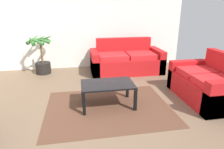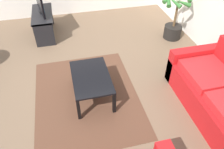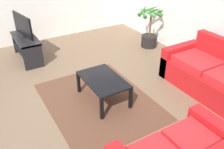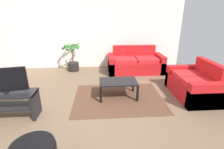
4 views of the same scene
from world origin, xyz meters
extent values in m
plane|color=brown|center=(0.00, 0.00, 0.00)|extent=(6.60, 6.60, 0.00)
cube|color=silver|center=(0.00, 3.00, 1.35)|extent=(6.00, 0.06, 2.70)
cube|color=red|center=(1.15, 2.25, 0.21)|extent=(1.93, 0.90, 0.42)
cube|color=red|center=(1.15, 2.62, 0.66)|extent=(1.57, 0.16, 0.48)
cube|color=red|center=(0.28, 2.25, 0.31)|extent=(0.18, 0.90, 0.62)
cube|color=red|center=(2.03, 2.25, 0.31)|extent=(0.18, 0.90, 0.62)
cube|color=red|center=(0.76, 2.20, 0.48)|extent=(0.74, 0.66, 0.12)
cube|color=red|center=(1.55, 2.20, 0.48)|extent=(0.74, 0.66, 0.12)
cube|color=red|center=(2.25, 0.33, 0.21)|extent=(0.90, 1.44, 0.42)
cube|color=red|center=(2.25, 0.96, 0.31)|extent=(0.90, 0.18, 0.62)
cube|color=red|center=(2.20, 0.06, 0.48)|extent=(0.66, 0.50, 0.12)
cube|color=red|center=(2.20, 0.60, 0.48)|extent=(0.66, 0.50, 0.12)
cube|color=black|center=(0.34, 0.40, 0.42)|extent=(0.93, 0.60, 0.03)
cube|color=black|center=(-0.10, 0.13, 0.20)|extent=(0.05, 0.05, 0.40)
cube|color=black|center=(0.78, 0.13, 0.20)|extent=(0.05, 0.05, 0.40)
cube|color=black|center=(-0.10, 0.67, 0.20)|extent=(0.05, 0.05, 0.40)
cube|color=black|center=(0.78, 0.67, 0.20)|extent=(0.05, 0.05, 0.40)
cube|color=#513323|center=(0.34, 0.30, 0.00)|extent=(2.20, 1.70, 0.01)
cylinder|color=black|center=(-1.10, 2.55, 0.15)|extent=(0.40, 0.40, 0.30)
cylinder|color=brown|center=(-1.10, 2.55, 0.58)|extent=(0.05, 0.05, 0.57)
cone|color=#326F2F|center=(-0.91, 2.54, 0.92)|extent=(0.13, 0.39, 0.23)
cone|color=#326F2F|center=(-0.98, 2.75, 0.92)|extent=(0.46, 0.32, 0.26)
cone|color=#326F2F|center=(-1.14, 2.72, 0.92)|extent=(0.38, 0.18, 0.22)
cone|color=#326F2F|center=(-1.29, 2.68, 0.92)|extent=(0.35, 0.44, 0.26)
cone|color=#326F2F|center=(-1.30, 2.45, 0.92)|extent=(0.29, 0.45, 0.25)
cone|color=#326F2F|center=(-1.17, 2.35, 0.92)|extent=(0.44, 0.24, 0.25)
cone|color=#326F2F|center=(-1.00, 2.40, 0.92)|extent=(0.36, 0.28, 0.22)
camera|label=1|loc=(-0.16, -2.83, 1.72)|focal=31.62mm
camera|label=2|loc=(2.99, 0.10, 2.73)|focal=35.42mm
camera|label=3|loc=(3.42, -1.26, 2.58)|focal=38.76mm
camera|label=4|loc=(-0.08, -3.43, 2.04)|focal=26.89mm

